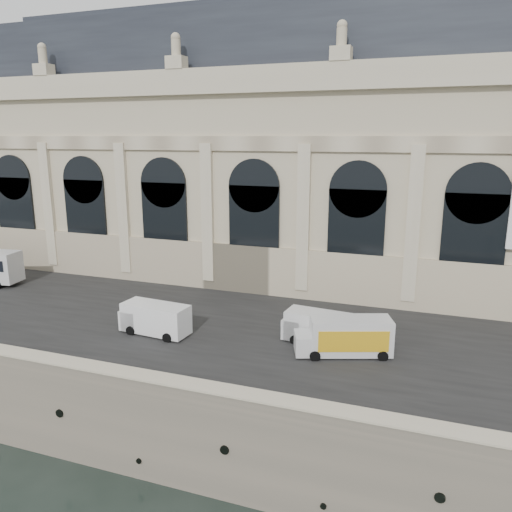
{
  "coord_description": "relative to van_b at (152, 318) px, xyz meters",
  "views": [
    {
      "loc": [
        12.45,
        -23.9,
        21.65
      ],
      "look_at": [
        -3.85,
        22.0,
        9.95
      ],
      "focal_mm": 35.0,
      "sensor_mm": 36.0,
      "label": 1
    }
  ],
  "objects": [
    {
      "name": "museum",
      "position": [
        2.24,
        21.69,
        12.42
      ],
      "size": [
        69.0,
        18.7,
        29.1
      ],
      "color": "#C4B796",
      "rests_on": "quay"
    },
    {
      "name": "street",
      "position": [
        8.22,
        4.83,
        -1.27
      ],
      "size": [
        160.0,
        24.0,
        0.06
      ],
      "primitive_type": "cube",
      "color": "#2D2D2D",
      "rests_on": "quay"
    },
    {
      "name": "ground",
      "position": [
        8.22,
        -9.17,
        -7.3
      ],
      "size": [
        260.0,
        260.0,
        0.0
      ],
      "primitive_type": "plane",
      "color": "black",
      "rests_on": "ground"
    },
    {
      "name": "van_c",
      "position": [
        12.96,
        2.6,
        -0.03
      ],
      "size": [
        5.79,
        2.77,
        2.49
      ],
      "color": "silver",
      "rests_on": "quay"
    },
    {
      "name": "quay",
      "position": [
        8.22,
        25.83,
        -4.3
      ],
      "size": [
        160.0,
        70.0,
        6.0
      ],
      "primitive_type": "cube",
      "color": "gray",
      "rests_on": "ground"
    },
    {
      "name": "van_b",
      "position": [
        0.0,
        0.0,
        0.0
      ],
      "size": [
        5.89,
        2.76,
        2.55
      ],
      "color": "white",
      "rests_on": "quay"
    },
    {
      "name": "box_truck",
      "position": [
        15.43,
        1.15,
        0.11
      ],
      "size": [
        7.31,
        4.41,
        2.81
      ],
      "color": "silver",
      "rests_on": "quay"
    },
    {
      "name": "parapet",
      "position": [
        8.22,
        -8.57,
        -0.68
      ],
      "size": [
        160.0,
        1.4,
        1.21
      ],
      "color": "gray",
      "rests_on": "quay"
    }
  ]
}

